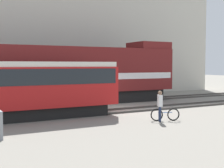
# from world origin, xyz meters

# --- Properties ---
(ground_plane) EXTENTS (120.00, 120.00, 0.00)m
(ground_plane) POSITION_xyz_m (0.00, 0.00, 0.00)
(ground_plane) COLOR gray
(track_near) EXTENTS (60.00, 1.51, 0.14)m
(track_near) POSITION_xyz_m (0.00, -1.68, 0.07)
(track_near) COLOR #47423D
(track_near) RESTS_ON ground
(track_far) EXTENTS (60.00, 1.51, 0.14)m
(track_far) POSITION_xyz_m (0.00, 3.39, 0.07)
(track_far) COLOR #47423D
(track_far) RESTS_ON ground
(building_backdrop) EXTENTS (35.67, 6.00, 13.96)m
(building_backdrop) POSITION_xyz_m (0.00, 12.14, 6.98)
(building_backdrop) COLOR beige
(building_backdrop) RESTS_ON ground
(freight_locomotive) EXTENTS (19.34, 3.04, 5.10)m
(freight_locomotive) POSITION_xyz_m (-2.74, 3.39, 2.37)
(freight_locomotive) COLOR black
(freight_locomotive) RESTS_ON ground
(streetcar) EXTENTS (10.20, 2.54, 3.31)m
(streetcar) POSITION_xyz_m (-6.42, -1.68, 1.90)
(streetcar) COLOR black
(streetcar) RESTS_ON ground
(bicycle) EXTENTS (1.57, 0.73, 0.77)m
(bicycle) POSITION_xyz_m (0.02, -5.88, 0.36)
(bicycle) COLOR black
(bicycle) RESTS_ON ground
(person) EXTENTS (0.34, 0.42, 1.71)m
(person) POSITION_xyz_m (-0.34, -5.89, 1.04)
(person) COLOR #232D4C
(person) RESTS_ON ground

